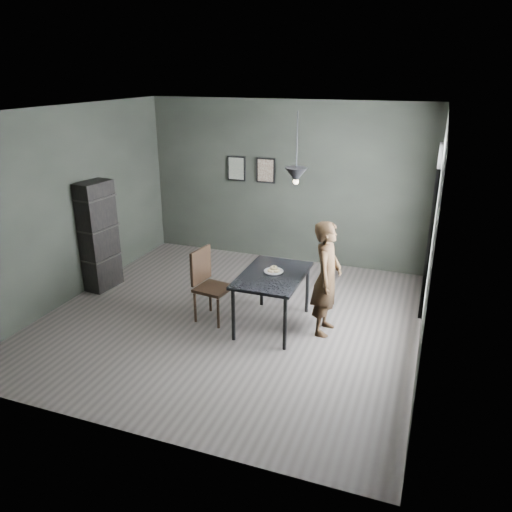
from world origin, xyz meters
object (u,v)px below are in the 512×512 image
(cafe_table, at_px, (273,279))
(woman, at_px, (327,278))
(white_plate, at_px, (274,272))
(wood_chair, at_px, (208,280))
(pendant_lamp, at_px, (296,175))
(shelf_unit, at_px, (99,236))

(cafe_table, bearing_deg, woman, 6.56)
(white_plate, relative_size, wood_chair, 0.23)
(woman, xyz_separation_m, pendant_lamp, (-0.45, 0.02, 1.29))
(white_plate, xyz_separation_m, wood_chair, (-0.89, -0.16, -0.19))
(pendant_lamp, bearing_deg, cafe_table, -158.20)
(cafe_table, height_order, woman, woman)
(cafe_table, distance_m, woman, 0.71)
(shelf_unit, bearing_deg, wood_chair, -4.72)
(cafe_table, height_order, wood_chair, wood_chair)
(cafe_table, distance_m, shelf_unit, 2.94)
(shelf_unit, bearing_deg, pendant_lamp, 2.78)
(wood_chair, bearing_deg, pendant_lamp, 18.48)
(shelf_unit, bearing_deg, white_plate, 1.74)
(white_plate, bearing_deg, pendant_lamp, 8.24)
(cafe_table, bearing_deg, white_plate, 96.28)
(shelf_unit, relative_size, pendant_lamp, 1.96)
(wood_chair, xyz_separation_m, shelf_unit, (-2.03, 0.40, 0.28))
(white_plate, distance_m, wood_chair, 0.92)
(woman, distance_m, shelf_unit, 3.63)
(cafe_table, distance_m, wood_chair, 0.90)
(wood_chair, distance_m, shelf_unit, 2.08)
(cafe_table, relative_size, wood_chair, 1.20)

